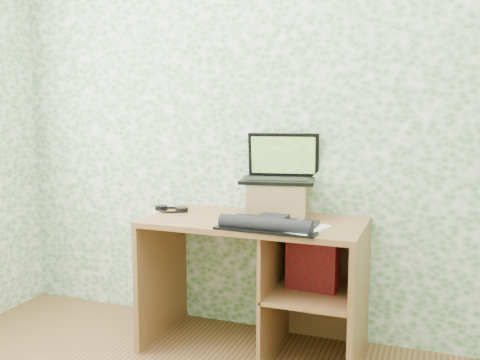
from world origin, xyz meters
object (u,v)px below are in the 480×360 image
at_px(riser, 277,199).
at_px(keyboard, 269,224).
at_px(laptop, 280,170).
at_px(notepad, 302,229).
at_px(desk, 269,267).

bearing_deg(riser, keyboard, -80.84).
bearing_deg(laptop, riser, -100.79).
xyz_separation_m(riser, notepad, (0.22, -0.30, -0.09)).
height_order(keyboard, notepad, keyboard).
bearing_deg(desk, notepad, -38.37).
bearing_deg(laptop, notepad, -68.22).
bearing_deg(notepad, laptop, 138.66).
xyz_separation_m(desk, keyboard, (0.06, -0.21, 0.29)).
distance_m(desk, laptop, 0.55).
relative_size(desk, laptop, 2.63).
relative_size(riser, laptop, 0.71).
bearing_deg(notepad, riser, 142.33).
height_order(laptop, notepad, laptop).
relative_size(riser, keyboard, 0.61).
height_order(riser, keyboard, riser).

